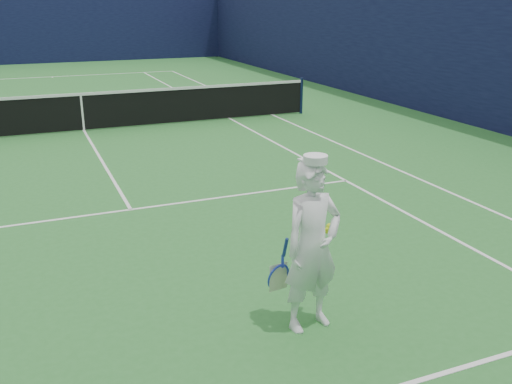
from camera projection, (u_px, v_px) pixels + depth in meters
ground at (84, 131)px, 15.02m from camera, size 80.00×80.00×0.00m
court_markings at (84, 131)px, 15.02m from camera, size 11.03×23.83×0.01m
windscreen_fence at (76, 53)px, 14.38m from camera, size 20.12×36.12×4.00m
tennis_net at (82, 110)px, 14.84m from camera, size 12.88×0.09×1.07m
tennis_player at (312, 246)px, 5.82m from camera, size 0.82×0.53×1.88m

